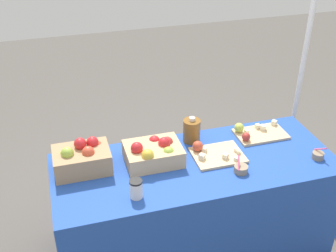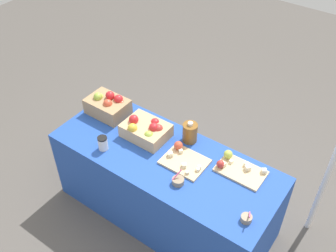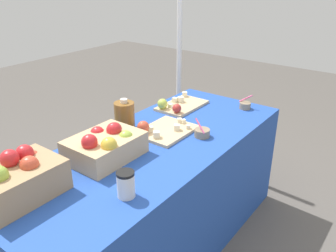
% 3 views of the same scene
% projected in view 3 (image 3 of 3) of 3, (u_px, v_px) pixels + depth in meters
% --- Properties ---
extents(ground_plane, '(10.00, 10.00, 0.00)m').
position_uv_depth(ground_plane, '(154.00, 244.00, 2.29)').
color(ground_plane, '#56514C').
extents(table, '(1.90, 0.76, 0.74)m').
position_uv_depth(table, '(153.00, 198.00, 2.13)').
color(table, '#234CAD').
rests_on(table, ground_plane).
extents(apple_crate_left, '(0.36, 0.26, 0.21)m').
position_uv_depth(apple_crate_left, '(18.00, 179.00, 1.49)').
color(apple_crate_left, tan).
rests_on(apple_crate_left, table).
extents(apple_crate_middle, '(0.37, 0.28, 0.18)m').
position_uv_depth(apple_crate_middle, '(106.00, 145.00, 1.81)').
color(apple_crate_middle, tan).
rests_on(apple_crate_middle, table).
extents(cutting_board_front, '(0.34, 0.27, 0.09)m').
position_uv_depth(cutting_board_front, '(163.00, 130.00, 2.10)').
color(cutting_board_front, '#D1B284').
rests_on(cutting_board_front, table).
extents(cutting_board_back, '(0.37, 0.23, 0.09)m').
position_uv_depth(cutting_board_back, '(178.00, 105.00, 2.47)').
color(cutting_board_back, '#D1B284').
rests_on(cutting_board_back, table).
extents(sample_bowl_near, '(0.08, 0.09, 0.10)m').
position_uv_depth(sample_bowl_near, '(245.00, 105.00, 2.46)').
color(sample_bowl_near, gray).
rests_on(sample_bowl_near, table).
extents(sample_bowl_mid, '(0.09, 0.10, 0.11)m').
position_uv_depth(sample_bowl_mid, '(202.00, 133.00, 2.05)').
color(sample_bowl_mid, gray).
rests_on(sample_bowl_mid, table).
extents(cider_jug, '(0.12, 0.12, 0.19)m').
position_uv_depth(cider_jug, '(125.00, 115.00, 2.13)').
color(cider_jug, brown).
rests_on(cider_jug, table).
extents(coffee_cup, '(0.08, 0.08, 0.12)m').
position_uv_depth(coffee_cup, '(126.00, 184.00, 1.50)').
color(coffee_cup, silver).
rests_on(coffee_cup, table).
extents(tent_pole, '(0.04, 0.04, 1.93)m').
position_uv_depth(tent_pole, '(179.00, 54.00, 3.04)').
color(tent_pole, white).
rests_on(tent_pole, ground_plane).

